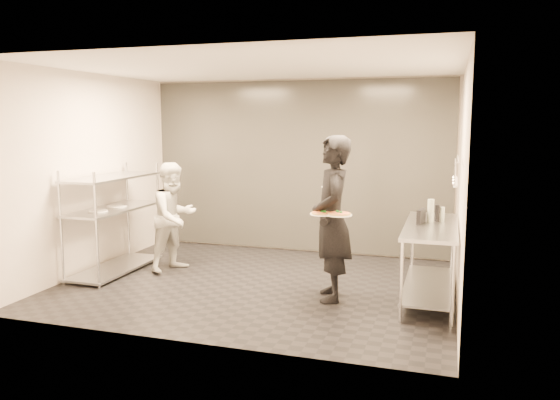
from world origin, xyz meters
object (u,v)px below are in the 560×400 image
(chef, at_px, (174,217))
(pizza_plate_far, at_px, (339,214))
(pass_rack, at_px, (114,218))
(bottle_clear, at_px, (442,214))
(bottle_green, at_px, (431,211))
(salad_plate, at_px, (332,185))
(bottle_dark, at_px, (437,213))
(pos_monitor, at_px, (421,216))
(prep_counter, at_px, (430,249))
(waiter, at_px, (332,219))
(pizza_plate_near, at_px, (323,213))

(chef, relative_size, pizza_plate_far, 5.36)
(pass_rack, bearing_deg, bottle_clear, 3.47)
(chef, distance_m, bottle_green, 3.54)
(salad_plate, height_order, bottle_green, salad_plate)
(bottle_dark, bearing_deg, pos_monitor, -128.73)
(prep_counter, xyz_separation_m, waiter, (-1.13, -0.30, 0.36))
(prep_counter, distance_m, salad_plate, 1.40)
(prep_counter, relative_size, bottle_dark, 8.90)
(pos_monitor, bearing_deg, bottle_dark, 63.61)
(pizza_plate_far, bearing_deg, chef, 161.29)
(prep_counter, xyz_separation_m, salad_plate, (-1.20, 0.02, 0.72))
(pos_monitor, relative_size, bottle_dark, 1.19)
(pos_monitor, distance_m, bottle_clear, 0.33)
(prep_counter, bearing_deg, pizza_plate_far, -151.33)
(pass_rack, bearing_deg, pos_monitor, 0.47)
(salad_plate, bearing_deg, bottle_clear, 10.59)
(pizza_plate_near, distance_m, bottle_dark, 1.44)
(chef, xyz_separation_m, pizza_plate_near, (2.34, -0.78, 0.29))
(prep_counter, xyz_separation_m, chef, (-3.55, 0.32, 0.15))
(pizza_plate_far, distance_m, bottle_clear, 1.37)
(prep_counter, distance_m, pos_monitor, 0.40)
(pizza_plate_far, xyz_separation_m, salad_plate, (-0.21, 0.56, 0.26))
(bottle_dark, bearing_deg, salad_plate, -169.62)
(bottle_clear, bearing_deg, pos_monitor, -135.35)
(pizza_plate_far, height_order, bottle_dark, same)
(waiter, relative_size, bottle_dark, 9.71)
(prep_counter, relative_size, salad_plate, 7.15)
(pizza_plate_near, bearing_deg, pass_rack, 171.70)
(chef, xyz_separation_m, pizza_plate_far, (2.55, -0.86, 0.31))
(waiter, distance_m, salad_plate, 0.49)
(pizza_plate_near, bearing_deg, chef, 161.55)
(salad_plate, bearing_deg, pos_monitor, 0.63)
(bottle_green, bearing_deg, pizza_plate_near, -152.84)
(pizza_plate_near, distance_m, pizza_plate_far, 0.23)
(bottle_clear, bearing_deg, prep_counter, -113.79)
(chef, distance_m, pizza_plate_near, 2.49)
(pass_rack, bearing_deg, prep_counter, 0.03)
(pizza_plate_far, xyz_separation_m, bottle_clear, (1.11, 0.81, -0.08))
(prep_counter, bearing_deg, chef, 174.80)
(bottle_green, height_order, bottle_dark, bottle_green)
(prep_counter, relative_size, pos_monitor, 7.50)
(waiter, height_order, pos_monitor, waiter)
(pos_monitor, distance_m, bottle_green, 0.16)
(prep_counter, bearing_deg, pizza_plate_near, -159.09)
(waiter, bearing_deg, pizza_plate_near, -41.05)
(pizza_plate_far, relative_size, pos_monitor, 1.20)
(bottle_dark, bearing_deg, chef, 178.84)
(chef, bearing_deg, pass_rack, 133.85)
(pizza_plate_far, height_order, pos_monitor, pizza_plate_far)
(waiter, bearing_deg, salad_plate, 175.91)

